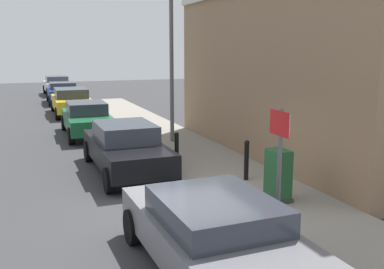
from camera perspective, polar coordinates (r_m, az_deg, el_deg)
name	(u,v)px	position (r m, az deg, el deg)	size (l,w,h in m)	color
ground	(187,209)	(9.90, -0.61, -9.55)	(80.00, 80.00, 0.00)	#38383A
sidewalk	(176,145)	(15.90, -2.08, -1.34)	(2.72, 30.00, 0.15)	gray
corner_building	(352,31)	(15.94, 19.91, 12.42)	(7.97, 10.78, 8.09)	#937256
car_grey	(214,233)	(6.97, 2.87, -12.56)	(2.01, 4.30, 1.28)	slate
car_black	(126,147)	(12.66, -8.49, -1.63)	(1.85, 4.44, 1.41)	black
car_green	(87,118)	(18.37, -13.34, 2.04)	(1.86, 4.30, 1.36)	#195933
car_yellow	(71,101)	(24.48, -15.24, 4.21)	(1.96, 4.49, 1.40)	gold
car_blue	(63,92)	(29.79, -16.30, 5.26)	(1.96, 3.95, 1.35)	navy
car_white	(57,85)	(35.30, -16.96, 6.10)	(1.89, 4.09, 1.42)	silver
utility_cabinet	(278,177)	(10.01, 10.99, -5.39)	(0.46, 0.61, 1.15)	#1E4C28
bollard_near_cabinet	(246,159)	(11.43, 7.01, -3.10)	(0.14, 0.14, 1.04)	black
bollard_far_kerb	(177,149)	(12.42, -1.98, -1.88)	(0.14, 0.14, 1.04)	black
street_sign	(279,153)	(7.94, 11.16, -2.40)	(0.08, 0.60, 2.30)	#59595B
lamppost	(172,53)	(15.84, -2.65, 10.38)	(0.20, 0.44, 5.72)	#59595B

